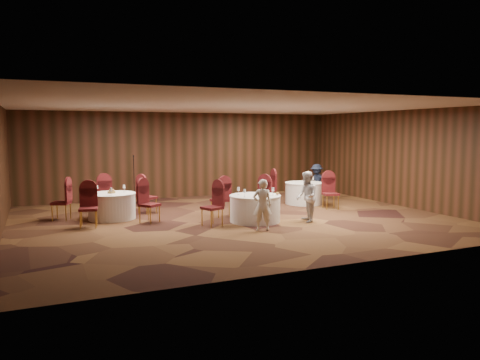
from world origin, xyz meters
name	(u,v)px	position (x,y,z in m)	size (l,w,h in m)	color
ground	(236,219)	(0.00, 0.00, 0.00)	(12.00, 12.00, 0.00)	black
room_shell	(236,150)	(0.00, 0.00, 1.96)	(12.00, 12.00, 12.00)	silver
table_main	(255,208)	(0.34, -0.52, 0.38)	(1.42, 1.42, 0.74)	silver
table_left	(112,206)	(-3.24, 1.50, 0.38)	(1.35, 1.35, 0.74)	silver
table_right	(304,193)	(3.28, 1.70, 0.38)	(1.32, 1.32, 0.74)	silver
chairs_main	(235,201)	(0.02, 0.16, 0.50)	(2.92, 1.85, 1.00)	#3F0C14
chairs_left	(111,201)	(-3.27, 1.55, 0.50)	(3.16, 2.86, 1.00)	#3F0C14
chairs_right	(298,192)	(2.77, 1.25, 0.50)	(2.04, 2.25, 1.00)	#3F0C14
tabletop_main	(261,192)	(0.47, -0.65, 0.84)	(1.10, 1.11, 0.22)	silver
tabletop_left	(111,190)	(-3.25, 1.49, 0.82)	(0.82, 0.82, 0.22)	silver
tabletop_right	(313,178)	(3.46, 1.44, 0.90)	(0.08, 0.08, 0.22)	silver
mic_stand	(134,189)	(-2.06, 4.26, 0.49)	(0.24, 0.24, 1.67)	black
woman_a	(262,205)	(0.00, -1.67, 0.66)	(0.48, 0.31, 1.31)	silver
woman_b	(307,197)	(1.63, -1.13, 0.71)	(0.69, 0.53, 1.41)	silver
man_c	(317,182)	(4.30, 2.50, 0.65)	(0.84, 0.48, 1.29)	black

